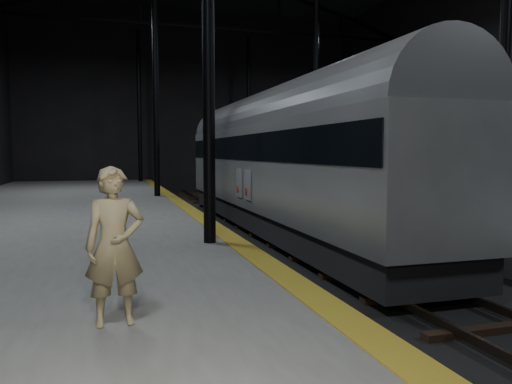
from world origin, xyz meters
name	(u,v)px	position (x,y,z in m)	size (l,w,h in m)	color
ground	(304,246)	(0.00, 0.00, 0.00)	(44.00, 44.00, 0.00)	black
platform_left	(48,242)	(-7.50, 0.00, 0.50)	(9.00, 43.80, 1.00)	#555552
platform_right	(499,221)	(7.50, 0.00, 0.50)	(9.00, 43.80, 1.00)	#555552
tactile_strip	(202,218)	(-3.25, 0.00, 1.00)	(0.50, 43.80, 0.01)	olive
track	(304,243)	(0.00, 0.00, 0.07)	(2.40, 43.00, 0.24)	#3F3328
train	(279,155)	(0.00, 2.42, 2.85)	(2.86, 19.10, 5.10)	#9EA0A6
woman	(115,246)	(-5.82, -8.77, 1.89)	(0.65, 0.43, 1.79)	#96865C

